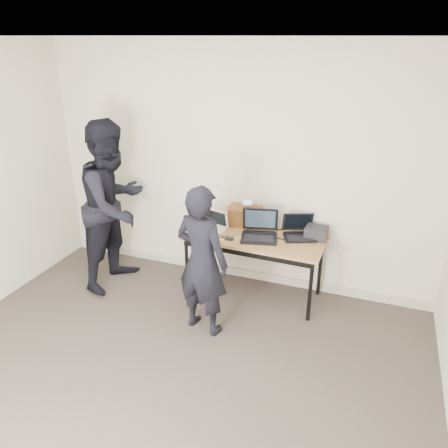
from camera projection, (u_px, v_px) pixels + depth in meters
The scene contains 13 objects.
room at pixel (126, 257), 2.91m from camera, with size 4.60×4.60×2.80m.
desk at pixel (254, 242), 4.70m from camera, with size 1.52×0.69×0.72m.
laptop_beige at pixel (212, 228), 4.79m from camera, with size 0.34×0.33×0.23m.
laptop_center at pixel (259, 231), 4.65m from camera, with size 0.45×0.44×0.29m.
laptop_right at pixel (299, 232), 4.66m from camera, with size 0.42×0.41×0.24m.
leather_satchel at pixel (245, 216), 4.88m from camera, with size 0.36×0.18×0.25m.
tissue at pixel (248, 203), 4.81m from camera, with size 0.13×0.10×0.08m, color white.
equipment_box at pixel (316, 233), 4.62m from camera, with size 0.23×0.19×0.13m, color black.
power_brick at pixel (229, 238), 4.60m from camera, with size 0.08×0.05×0.03m, color black.
cables at pixel (258, 237), 4.67m from camera, with size 1.14×0.50×0.01m.
person_typist at pixel (202, 261), 4.10m from camera, with size 0.55×0.36×1.50m, color black.
person_observer at pixel (114, 205), 4.88m from camera, with size 0.93×0.73×1.92m, color black.
baseboard at pixel (234, 271), 5.35m from camera, with size 4.50×0.03×0.10m, color #AA9D8D.
Camera 1 is at (1.51, -2.19, 2.71)m, focal length 35.00 mm.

